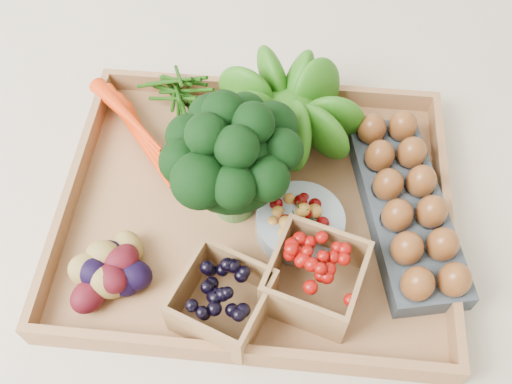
# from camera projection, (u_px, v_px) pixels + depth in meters

# --- Properties ---
(ground) EXTENTS (4.00, 4.00, 0.00)m
(ground) POSITION_uv_depth(u_px,v_px,m) (256.00, 214.00, 0.85)
(ground) COLOR beige
(ground) RESTS_ON ground
(tray) EXTENTS (0.55, 0.45, 0.01)m
(tray) POSITION_uv_depth(u_px,v_px,m) (256.00, 211.00, 0.84)
(tray) COLOR #A37044
(tray) RESTS_ON ground
(carrots) EXTENTS (0.19, 0.13, 0.04)m
(carrots) POSITION_uv_depth(u_px,v_px,m) (136.00, 127.00, 0.89)
(carrots) COLOR red
(carrots) RESTS_ON tray
(lettuce) EXTENTS (0.14, 0.14, 0.14)m
(lettuce) POSITION_uv_depth(u_px,v_px,m) (288.00, 106.00, 0.85)
(lettuce) COLOR #20550D
(lettuce) RESTS_ON tray
(broccoli) EXTENTS (0.19, 0.19, 0.15)m
(broccoli) POSITION_uv_depth(u_px,v_px,m) (233.00, 178.00, 0.77)
(broccoli) COLOR black
(broccoli) RESTS_ON tray
(cherry_bowl) EXTENTS (0.12, 0.12, 0.03)m
(cherry_bowl) POSITION_uv_depth(u_px,v_px,m) (300.00, 224.00, 0.80)
(cherry_bowl) COLOR #8C9EA5
(cherry_bowl) RESTS_ON tray
(egg_carton) EXTENTS (0.17, 0.32, 0.04)m
(egg_carton) POSITION_uv_depth(u_px,v_px,m) (404.00, 210.00, 0.81)
(egg_carton) COLOR #3C464D
(egg_carton) RESTS_ON tray
(potatoes) EXTENTS (0.12, 0.12, 0.07)m
(potatoes) POSITION_uv_depth(u_px,v_px,m) (107.00, 266.00, 0.74)
(potatoes) COLOR #3D0911
(potatoes) RESTS_ON tray
(punnet_blackberry) EXTENTS (0.14, 0.14, 0.07)m
(punnet_blackberry) POSITION_uv_depth(u_px,v_px,m) (222.00, 300.00, 0.72)
(punnet_blackberry) COLOR black
(punnet_blackberry) RESTS_ON tray
(punnet_raspberry) EXTENTS (0.14, 0.14, 0.08)m
(punnet_raspberry) POSITION_uv_depth(u_px,v_px,m) (315.00, 278.00, 0.73)
(punnet_raspberry) COLOR #7A0805
(punnet_raspberry) RESTS_ON tray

